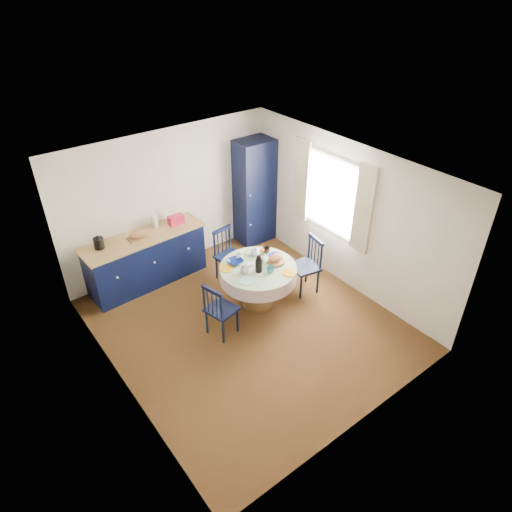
{
  "coord_description": "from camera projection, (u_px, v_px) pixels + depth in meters",
  "views": [
    {
      "loc": [
        -3.14,
        -4.3,
        4.79
      ],
      "look_at": [
        0.32,
        0.2,
        1.04
      ],
      "focal_mm": 32.0,
      "sensor_mm": 36.0,
      "label": 1
    }
  ],
  "objects": [
    {
      "name": "wall_left",
      "position": [
        111.0,
        314.0,
        5.38
      ],
      "size": [
        0.02,
        4.5,
        2.5
      ],
      "primitive_type": "cube",
      "color": "white",
      "rests_on": "floor"
    },
    {
      "name": "mug_c",
      "position": [
        266.0,
        250.0,
        7.42
      ],
      "size": [
        0.13,
        0.13,
        0.1
      ],
      "primitive_type": "imported",
      "color": "black",
      "rests_on": "dining_table"
    },
    {
      "name": "chair_far",
      "position": [
        228.0,
        255.0,
        7.86
      ],
      "size": [
        0.46,
        0.44,
        0.95
      ],
      "rotation": [
        0.0,
        0.0,
        0.1
      ],
      "color": "black",
      "rests_on": "floor"
    },
    {
      "name": "wall_right",
      "position": [
        346.0,
        216.0,
        7.41
      ],
      "size": [
        0.02,
        4.5,
        2.5
      ],
      "primitive_type": "cube",
      "color": "white",
      "rests_on": "floor"
    },
    {
      "name": "window",
      "position": [
        332.0,
        195.0,
        7.43
      ],
      "size": [
        0.1,
        1.74,
        1.45
      ],
      "color": "white",
      "rests_on": "wall_right"
    },
    {
      "name": "mug_a",
      "position": [
        244.0,
        270.0,
        6.94
      ],
      "size": [
        0.13,
        0.13,
        0.1
      ],
      "primitive_type": "imported",
      "color": "silver",
      "rests_on": "dining_table"
    },
    {
      "name": "pantry_cabinet",
      "position": [
        255.0,
        192.0,
        8.69
      ],
      "size": [
        0.73,
        0.54,
        2.04
      ],
      "rotation": [
        0.0,
        0.0,
        -0.04
      ],
      "color": "black",
      "rests_on": "floor"
    },
    {
      "name": "dining_table",
      "position": [
        258.0,
        273.0,
        7.17
      ],
      "size": [
        1.21,
        1.21,
        1.01
      ],
      "color": "brown",
      "rests_on": "floor"
    },
    {
      "name": "wall_back",
      "position": [
        170.0,
        200.0,
        7.88
      ],
      "size": [
        4.0,
        0.02,
        2.5
      ],
      "primitive_type": "cube",
      "color": "white",
      "rests_on": "floor"
    },
    {
      "name": "chair_left",
      "position": [
        220.0,
        309.0,
        6.66
      ],
      "size": [
        0.48,
        0.49,
        0.92
      ],
      "rotation": [
        0.0,
        0.0,
        1.8
      ],
      "color": "black",
      "rests_on": "floor"
    },
    {
      "name": "floor",
      "position": [
        248.0,
        324.0,
        7.08
      ],
      "size": [
        4.5,
        4.5,
        0.0
      ],
      "primitive_type": "plane",
      "color": "black",
      "rests_on": "ground"
    },
    {
      "name": "cobalt_bowl",
      "position": [
        235.0,
        262.0,
        7.17
      ],
      "size": [
        0.25,
        0.25,
        0.06
      ],
      "primitive_type": "imported",
      "color": "navy",
      "rests_on": "dining_table"
    },
    {
      "name": "kitchen_counter",
      "position": [
        146.0,
        258.0,
        7.77
      ],
      "size": [
        2.09,
        0.73,
        1.16
      ],
      "rotation": [
        0.0,
        0.0,
        0.04
      ],
      "color": "black",
      "rests_on": "floor"
    },
    {
      "name": "chair_right",
      "position": [
        307.0,
        265.0,
        7.56
      ],
      "size": [
        0.49,
        0.51,
        0.98
      ],
      "rotation": [
        0.0,
        0.0,
        -1.75
      ],
      "color": "black",
      "rests_on": "floor"
    },
    {
      "name": "mug_b",
      "position": [
        270.0,
        270.0,
        6.95
      ],
      "size": [
        0.11,
        0.11,
        0.1
      ],
      "primitive_type": "imported",
      "color": "#2B6B76",
      "rests_on": "dining_table"
    },
    {
      "name": "mug_d",
      "position": [
        238.0,
        256.0,
        7.26
      ],
      "size": [
        0.11,
        0.11,
        0.1
      ],
      "primitive_type": "imported",
      "color": "silver",
      "rests_on": "dining_table"
    },
    {
      "name": "ceiling",
      "position": [
        246.0,
        174.0,
        5.7
      ],
      "size": [
        4.5,
        4.5,
        0.0
      ],
      "primitive_type": "plane",
      "rotation": [
        3.14,
        0.0,
        0.0
      ],
      "color": "white",
      "rests_on": "wall_back"
    }
  ]
}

